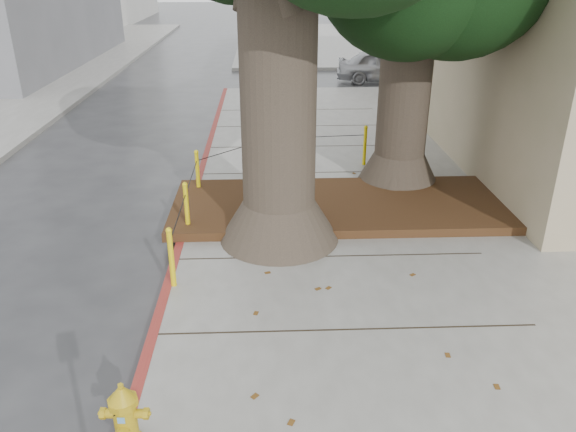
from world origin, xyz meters
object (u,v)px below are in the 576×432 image
at_px(car_dark, 24,63).
at_px(car_silver, 385,66).
at_px(fire_hydrant, 125,418).
at_px(car_red, 503,65).

bearing_deg(car_dark, car_silver, -7.21).
xyz_separation_m(fire_hydrant, car_red, (11.41, 19.54, 0.04)).
height_order(fire_hydrant, car_red, car_red).
bearing_deg(fire_hydrant, car_dark, 115.74).
distance_m(car_red, car_dark, 20.42).
relative_size(fire_hydrant, car_silver, 0.20).
relative_size(fire_hydrant, car_red, 0.22).
distance_m(car_silver, car_red, 5.14).
xyz_separation_m(car_red, car_dark, (-20.36, 1.48, -0.01)).
distance_m(fire_hydrant, car_dark, 22.85).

